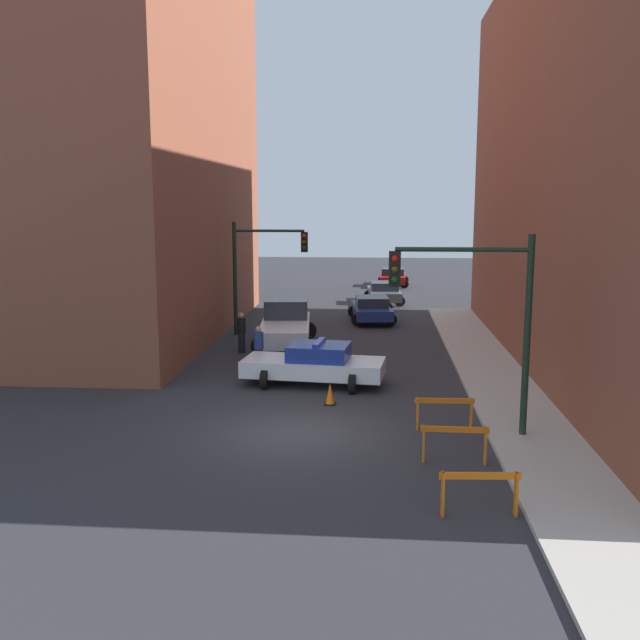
% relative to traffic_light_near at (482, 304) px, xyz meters
% --- Properties ---
extents(ground_plane, '(120.00, 120.00, 0.00)m').
position_rel_traffic_light_near_xyz_m(ground_plane, '(-4.73, 0.03, -3.53)').
color(ground_plane, '#2D2D33').
extents(sidewalk_right, '(2.40, 44.00, 0.12)m').
position_rel_traffic_light_near_xyz_m(sidewalk_right, '(1.47, 0.03, -3.47)').
color(sidewalk_right, '#B2ADA3').
rests_on(sidewalk_right, ground_plane).
extents(building_corner_left, '(14.00, 20.00, 21.59)m').
position_rel_traffic_light_near_xyz_m(building_corner_left, '(-16.73, 14.03, 7.27)').
color(building_corner_left, brown).
rests_on(building_corner_left, ground_plane).
extents(traffic_light_near, '(3.64, 0.35, 5.20)m').
position_rel_traffic_light_near_xyz_m(traffic_light_near, '(0.00, 0.00, 0.00)').
color(traffic_light_near, black).
rests_on(traffic_light_near, sidewalk_right).
extents(traffic_light_far, '(3.44, 0.35, 5.20)m').
position_rel_traffic_light_near_xyz_m(traffic_light_far, '(-8.03, 13.82, -0.13)').
color(traffic_light_far, black).
rests_on(traffic_light_far, ground_plane).
extents(police_car, '(4.88, 2.69, 1.52)m').
position_rel_traffic_light_near_xyz_m(police_car, '(-4.71, 5.05, -2.81)').
color(police_car, white).
rests_on(police_car, ground_plane).
extents(white_truck, '(2.93, 5.55, 1.90)m').
position_rel_traffic_light_near_xyz_m(white_truck, '(-6.51, 11.48, -2.62)').
color(white_truck, silver).
rests_on(white_truck, ground_plane).
extents(parked_car_near, '(2.56, 4.46, 1.31)m').
position_rel_traffic_light_near_xyz_m(parked_car_near, '(-2.89, 17.99, -2.86)').
color(parked_car_near, navy).
rests_on(parked_car_near, ground_plane).
extents(parked_car_mid, '(2.47, 4.41, 1.31)m').
position_rel_traffic_light_near_xyz_m(parked_car_mid, '(-2.19, 24.73, -2.86)').
color(parked_car_mid, '#474C51').
rests_on(parked_car_mid, ground_plane).
extents(parked_car_far, '(2.39, 4.37, 1.31)m').
position_rel_traffic_light_near_xyz_m(parked_car_far, '(-1.44, 33.66, -2.86)').
color(parked_car_far, maroon).
rests_on(parked_car_far, ground_plane).
extents(pedestrian_crossing, '(0.37, 0.37, 1.66)m').
position_rel_traffic_light_near_xyz_m(pedestrian_crossing, '(-6.92, 6.88, -2.67)').
color(pedestrian_crossing, black).
rests_on(pedestrian_crossing, ground_plane).
extents(pedestrian_corner, '(0.44, 0.44, 1.66)m').
position_rel_traffic_light_near_xyz_m(pedestrian_corner, '(-8.13, 9.95, -2.67)').
color(pedestrian_corner, black).
rests_on(pedestrian_corner, ground_plane).
extents(barrier_front, '(1.60, 0.27, 0.90)m').
position_rel_traffic_light_near_xyz_m(barrier_front, '(-0.62, -4.80, -2.91)').
color(barrier_front, orange).
rests_on(barrier_front, ground_plane).
extents(barrier_mid, '(1.60, 0.20, 0.90)m').
position_rel_traffic_light_near_xyz_m(barrier_mid, '(-0.81, -1.95, -2.91)').
color(barrier_mid, orange).
rests_on(barrier_mid, ground_plane).
extents(barrier_back, '(1.60, 0.23, 0.90)m').
position_rel_traffic_light_near_xyz_m(barrier_back, '(-0.82, 0.49, -2.91)').
color(barrier_back, orange).
rests_on(barrier_back, ground_plane).
extents(traffic_cone, '(0.36, 0.36, 0.66)m').
position_rel_traffic_light_near_xyz_m(traffic_cone, '(-4.05, 2.74, -3.21)').
color(traffic_cone, black).
rests_on(traffic_cone, ground_plane).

